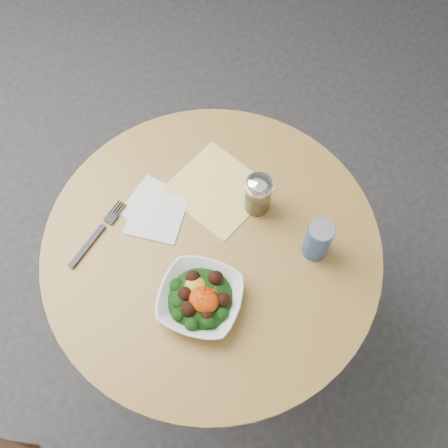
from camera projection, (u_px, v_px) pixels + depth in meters
name	position (u px, v px, depth m)	size (l,w,h in m)	color
ground	(216.00, 320.00, 1.99)	(6.00, 6.00, 0.00)	#2A2A2C
table	(213.00, 271.00, 1.49)	(0.90, 0.90, 0.75)	black
cloth_napkin	(218.00, 189.00, 1.39)	(0.24, 0.22, 0.00)	yellow
paper_napkins	(155.00, 210.00, 1.36)	(0.19, 0.19, 0.00)	white
salad_bowl	(200.00, 298.00, 1.22)	(0.25, 0.25, 0.08)	white
fork	(99.00, 232.00, 1.33)	(0.03, 0.22, 0.00)	black
spice_shaker	(258.00, 194.00, 1.31)	(0.07, 0.07, 0.13)	silver
beverage_can	(318.00, 240.00, 1.25)	(0.07, 0.07, 0.13)	navy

